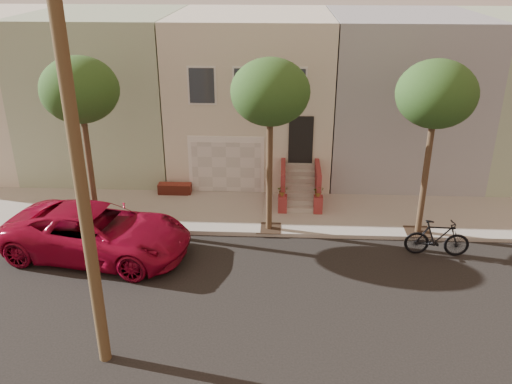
{
  "coord_description": "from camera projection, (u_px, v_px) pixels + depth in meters",
  "views": [
    {
      "loc": [
        1.42,
        -13.91,
        9.51
      ],
      "look_at": [
        0.57,
        3.0,
        2.02
      ],
      "focal_mm": 37.72,
      "sensor_mm": 36.0,
      "label": 1
    }
  ],
  "objects": [
    {
      "name": "ground",
      "position": [
        233.0,
        290.0,
        16.62
      ],
      "size": [
        90.0,
        90.0,
        0.0
      ],
      "primitive_type": "plane",
      "color": "black",
      "rests_on": "ground"
    },
    {
      "name": "tree_left",
      "position": [
        80.0,
        91.0,
        18.31
      ],
      "size": [
        2.7,
        2.57,
        6.3
      ],
      "color": "#2D2116",
      "rests_on": "sidewalk"
    },
    {
      "name": "tree_right",
      "position": [
        436.0,
        95.0,
        17.76
      ],
      "size": [
        2.7,
        2.57,
        6.3
      ],
      "color": "#2D2116",
      "rests_on": "sidewalk"
    },
    {
      "name": "tree_mid",
      "position": [
        270.0,
        93.0,
        18.01
      ],
      "size": [
        2.7,
        2.57,
        6.3
      ],
      "color": "#2D2116",
      "rests_on": "sidewalk"
    },
    {
      "name": "pickup_truck",
      "position": [
        98.0,
        232.0,
        18.25
      ],
      "size": [
        6.72,
        3.91,
        1.76
      ],
      "primitive_type": "imported",
      "rotation": [
        0.0,
        0.0,
        1.41
      ],
      "color": "maroon",
      "rests_on": "ground"
    },
    {
      "name": "sidewalk",
      "position": [
        245.0,
        212.0,
        21.48
      ],
      "size": [
        40.0,
        3.7,
        0.15
      ],
      "primitive_type": "cube",
      "color": "gray",
      "rests_on": "ground"
    },
    {
      "name": "house_row",
      "position": [
        253.0,
        90.0,
        25.37
      ],
      "size": [
        33.1,
        11.7,
        7.0
      ],
      "color": "beige",
      "rests_on": "sidewalk"
    },
    {
      "name": "motorcycle",
      "position": [
        437.0,
        238.0,
        18.34
      ],
      "size": [
        2.21,
        0.75,
        1.31
      ],
      "primitive_type": "imported",
      "rotation": [
        0.0,
        0.0,
        1.51
      ],
      "color": "black",
      "rests_on": "ground"
    }
  ]
}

